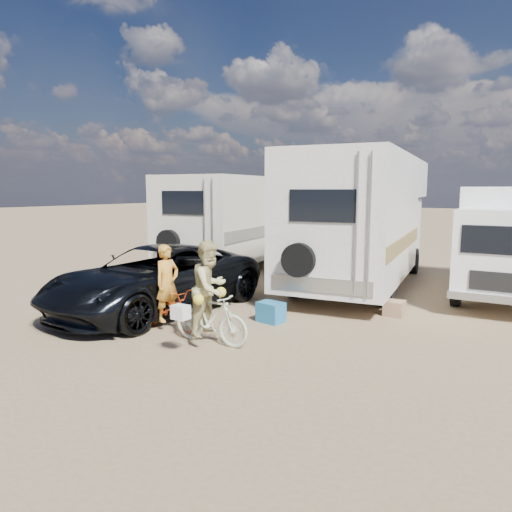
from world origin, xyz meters
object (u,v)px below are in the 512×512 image
Objects in this scene: bike_woman at (210,318)px; crate at (394,308)px; rv_main at (363,222)px; rider_woman at (210,297)px; dark_suv at (155,279)px; cooler at (271,312)px; bike_man at (168,309)px; rider_man at (167,292)px; rv_left at (243,222)px; box_truck at (507,243)px.

bike_woman is 3.78× the size of crate.
rv_main reaches higher than rider_woman.
dark_suv is 2.94m from cooler.
bike_man is 1.04× the size of rider_man.
dark_suv is 12.86× the size of crate.
rv_main is 4.83× the size of rider_woman.
cooler is (-0.22, -5.08, -1.69)m from rv_main.
rv_main is 5.23× the size of bike_woman.
rv_left is 9.22m from bike_woman.
bike_man is (-5.60, -7.04, -1.04)m from box_truck.
bike_woman is (1.32, -0.27, 0.06)m from bike_man.
rider_woman is at bearing -88.37° from cooler.
bike_woman is 1.03× the size of rider_man.
crate is at bearing 31.15° from dark_suv.
box_truck reaches higher than rider_woman.
rider_woman reaches higher than bike_man.
rv_left is 8.36m from rider_man.
box_truck is at bearing -32.62° from rider_man.
rider_man reaches higher than bike_woman.
bike_man reaches higher than crate.
cooler is at bearing -8.32° from rider_woman.
bike_woman is (4.60, -7.91, -1.17)m from rv_left.
rv_left is 8.90m from box_truck.
rider_man is 0.89× the size of rider_woman.
bike_woman reaches higher than cooler.
crate is at bearing -121.55° from box_truck.
box_truck is at bearing 61.80° from cooler.
bike_woman is 4.51m from crate.
rider_woman reaches higher than cooler.
rv_left reaches higher than cooler.
box_truck is 10.35× the size of cooler.
bike_woman reaches higher than crate.
rv_left is at bearing 29.08° from rider_man.
cooler is at bearing -100.17° from rv_main.
rv_main is at bearing -5.18° from bike_woman.
bike_woman is 0.39m from rider_woman.
rider_man is 2.88× the size of cooler.
rider_woman is (-4.28, -7.31, -0.58)m from box_truck.
cooler is (2.82, 0.62, -0.55)m from dark_suv.
rv_left is at bearing 173.59° from box_truck.
rv_main is 1.54× the size of dark_suv.
box_truck is at bearing 44.91° from dark_suv.
rv_main is 7.09m from bike_woman.
cooler is (1.54, 1.58, -0.57)m from rider_man.
rider_woman is (2.60, -1.23, 0.11)m from dark_suv.
dark_suv is at bearing 59.00° from rider_man.
rv_left reaches higher than crate.
crate is (4.95, 2.60, -0.60)m from dark_suv.
bike_woman is at bearing -95.68° from rider_man.
rv_main reaches higher than bike_woman.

